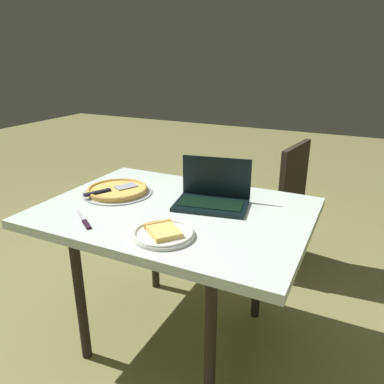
{
  "coord_description": "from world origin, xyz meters",
  "views": [
    {
      "loc": [
        -0.78,
        1.42,
        1.43
      ],
      "look_at": [
        -0.07,
        -0.03,
        0.82
      ],
      "focal_mm": 34.78,
      "sensor_mm": 36.0,
      "label": 1
    }
  ],
  "objects_px": {
    "dining_table": "(175,221)",
    "chair_near": "(274,197)",
    "table_knife": "(84,221)",
    "laptop": "(213,196)",
    "pizza_tray": "(117,190)",
    "pizza_plate": "(163,233)"
  },
  "relations": [
    {
      "from": "dining_table",
      "to": "pizza_tray",
      "type": "distance_m",
      "value": 0.38
    },
    {
      "from": "pizza_tray",
      "to": "chair_near",
      "type": "distance_m",
      "value": 1.13
    },
    {
      "from": "laptop",
      "to": "chair_near",
      "type": "height_order",
      "value": "laptop"
    },
    {
      "from": "pizza_tray",
      "to": "table_knife",
      "type": "distance_m",
      "value": 0.37
    },
    {
      "from": "dining_table",
      "to": "pizza_plate",
      "type": "distance_m",
      "value": 0.3
    },
    {
      "from": "laptop",
      "to": "table_knife",
      "type": "height_order",
      "value": "laptop"
    },
    {
      "from": "laptop",
      "to": "pizza_tray",
      "type": "height_order",
      "value": "laptop"
    },
    {
      "from": "laptop",
      "to": "table_knife",
      "type": "relative_size",
      "value": 2.02
    },
    {
      "from": "laptop",
      "to": "chair_near",
      "type": "bearing_deg",
      "value": -97.49
    },
    {
      "from": "dining_table",
      "to": "chair_near",
      "type": "relative_size",
      "value": 1.4
    },
    {
      "from": "dining_table",
      "to": "chair_near",
      "type": "bearing_deg",
      "value": -104.69
    },
    {
      "from": "dining_table",
      "to": "chair_near",
      "type": "xyz_separation_m",
      "value": [
        -0.25,
        -0.96,
        -0.17
      ]
    },
    {
      "from": "dining_table",
      "to": "pizza_plate",
      "type": "bearing_deg",
      "value": 109.38
    },
    {
      "from": "pizza_plate",
      "to": "table_knife",
      "type": "xyz_separation_m",
      "value": [
        0.38,
        0.03,
        -0.01
      ]
    },
    {
      "from": "dining_table",
      "to": "chair_near",
      "type": "distance_m",
      "value": 1.0
    },
    {
      "from": "table_knife",
      "to": "chair_near",
      "type": "bearing_deg",
      "value": -112.91
    },
    {
      "from": "table_knife",
      "to": "chair_near",
      "type": "distance_m",
      "value": 1.39
    },
    {
      "from": "laptop",
      "to": "pizza_tray",
      "type": "relative_size",
      "value": 1.04
    },
    {
      "from": "dining_table",
      "to": "laptop",
      "type": "xyz_separation_m",
      "value": [
        -0.14,
        -0.12,
        0.11
      ]
    },
    {
      "from": "pizza_tray",
      "to": "pizza_plate",
      "type": "bearing_deg",
      "value": 145.38
    },
    {
      "from": "table_knife",
      "to": "chair_near",
      "type": "xyz_separation_m",
      "value": [
        -0.53,
        -1.26,
        -0.24
      ]
    },
    {
      "from": "dining_table",
      "to": "laptop",
      "type": "bearing_deg",
      "value": -138.53
    }
  ]
}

